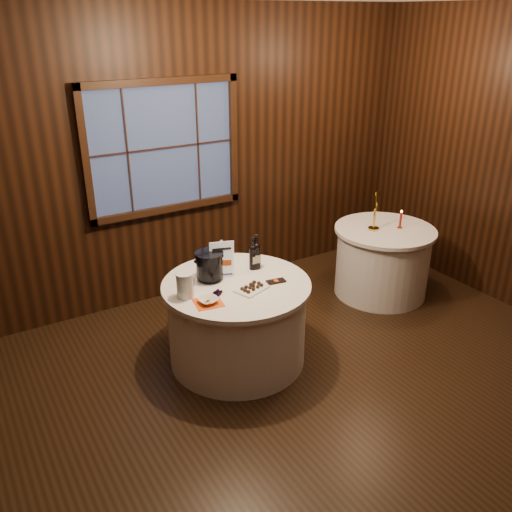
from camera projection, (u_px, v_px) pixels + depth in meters
ground at (302, 423)px, 4.15m from camera, size 6.00×6.00×0.00m
back_wall at (163, 158)px, 5.46m from camera, size 6.00×0.10×3.00m
main_table at (237, 322)px, 4.77m from camera, size 1.28×1.28×0.77m
side_table at (382, 261)px, 5.95m from camera, size 1.08×1.08×0.77m
sign_stand at (222, 264)px, 4.69m from camera, size 0.20×0.15×0.34m
port_bottle_left at (253, 255)px, 4.82m from camera, size 0.07×0.08×0.31m
port_bottle_right at (256, 254)px, 4.83m from camera, size 0.08×0.09×0.33m
ice_bucket at (209, 265)px, 4.62m from camera, size 0.25×0.25×0.25m
chocolate_plate at (252, 288)px, 4.50m from camera, size 0.32×0.26×0.04m
chocolate_box at (276, 281)px, 4.63m from camera, size 0.17×0.10×0.01m
grape_bunch at (218, 294)px, 4.40m from camera, size 0.18×0.10×0.04m
glass_pitcher at (185, 285)px, 4.35m from camera, size 0.20×0.15×0.21m
orange_napkin at (208, 303)px, 4.30m from camera, size 0.25×0.25×0.00m
cracker_bowl at (208, 300)px, 4.29m from camera, size 0.16×0.16×0.04m
brass_candlestick at (375, 216)px, 5.71m from camera, size 0.12×0.12×0.42m
red_candle at (400, 221)px, 5.76m from camera, size 0.06×0.06×0.21m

